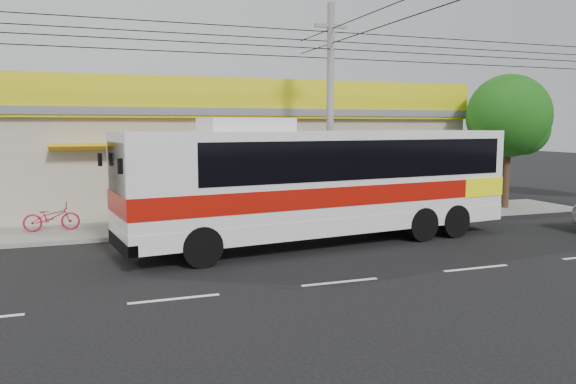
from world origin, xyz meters
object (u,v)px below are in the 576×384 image
at_px(coach_bus, 330,177).
at_px(tree_near, 511,119).
at_px(utility_pole, 331,44).
at_px(motorbike_red, 52,217).

bearing_deg(coach_bus, tree_near, 11.87).
height_order(utility_pole, tree_near, utility_pole).
height_order(coach_bus, tree_near, tree_near).
relative_size(motorbike_red, utility_pole, 0.05).
height_order(motorbike_red, utility_pole, utility_pole).
relative_size(coach_bus, utility_pole, 0.39).
height_order(coach_bus, utility_pole, utility_pole).
bearing_deg(motorbike_red, tree_near, -93.59).
relative_size(coach_bus, motorbike_red, 7.21).
bearing_deg(motorbike_red, coach_bus, -118.38).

